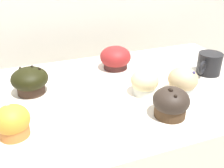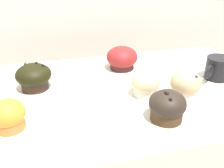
% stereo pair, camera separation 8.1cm
% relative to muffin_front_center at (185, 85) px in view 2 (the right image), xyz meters
% --- Properties ---
extents(wall_back, '(3.20, 0.10, 1.80)m').
position_rel_muffin_front_center_xyz_m(wall_back, '(-0.15, 0.69, -0.04)').
color(wall_back, beige).
rests_on(wall_back, ground).
extents(muffin_front_center, '(0.10, 0.10, 0.09)m').
position_rel_muffin_front_center_xyz_m(muffin_front_center, '(0.00, 0.00, 0.00)').
color(muffin_front_center, silver).
rests_on(muffin_front_center, display_counter).
extents(muffin_back_left, '(0.09, 0.09, 0.08)m').
position_rel_muffin_front_center_xyz_m(muffin_back_left, '(-0.12, 0.04, -0.00)').
color(muffin_back_left, white).
rests_on(muffin_back_left, display_counter).
extents(muffin_back_right, '(0.12, 0.12, 0.09)m').
position_rel_muffin_front_center_xyz_m(muffin_back_right, '(-0.46, 0.17, 0.00)').
color(muffin_back_right, '#38271D').
rests_on(muffin_back_right, display_counter).
extents(muffin_front_left, '(0.12, 0.12, 0.09)m').
position_rel_muffin_front_center_xyz_m(muffin_front_left, '(-0.13, 0.26, 0.00)').
color(muffin_front_left, '#452220').
rests_on(muffin_front_left, display_counter).
extents(muffin_front_right, '(0.09, 0.09, 0.09)m').
position_rel_muffin_front_center_xyz_m(muffin_front_right, '(-0.52, -0.04, -0.00)').
color(muffin_front_right, '#CD7837').
rests_on(muffin_front_right, display_counter).
extents(muffin_back_center, '(0.10, 0.10, 0.09)m').
position_rel_muffin_front_center_xyz_m(muffin_back_center, '(-0.11, -0.10, 0.00)').
color(muffin_back_center, '#452E1B').
rests_on(muffin_back_center, display_counter).
extents(coffee_cup, '(0.12, 0.09, 0.08)m').
position_rel_muffin_front_center_xyz_m(coffee_cup, '(0.18, 0.09, 0.00)').
color(coffee_cup, black).
rests_on(coffee_cup, display_counter).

